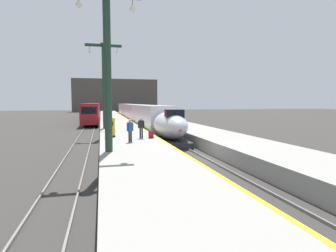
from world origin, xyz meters
TOP-DOWN VIEW (x-y plane):
  - ground_plane at (0.00, 0.00)m, footprint 260.00×260.00m
  - platform_left at (-4.05, 24.75)m, footprint 4.80×110.00m
  - platform_right at (4.05, 24.75)m, footprint 4.80×110.00m
  - platform_left_safety_stripe at (-1.77, 24.75)m, footprint 0.20×107.80m
  - rail_main_left at (-0.75, 27.50)m, footprint 0.08×110.00m
  - rail_main_right at (0.75, 27.50)m, footprint 0.08×110.00m
  - rail_secondary_left at (-8.85, 27.50)m, footprint 0.08×110.00m
  - rail_secondary_right at (-7.35, 27.50)m, footprint 0.08×110.00m
  - highspeed_train_main at (0.00, 31.51)m, footprint 2.92×57.06m
  - regional_train_adjacent at (-8.10, 43.74)m, footprint 2.85×36.60m
  - station_column_near at (-5.90, -1.21)m, footprint 4.00×0.68m
  - station_column_mid at (-5.90, 14.03)m, footprint 4.00×0.68m
  - passenger_near_edge at (-3.17, 4.27)m, footprint 0.49×0.39m
  - passenger_mid_platform at (-4.27, 2.31)m, footprint 0.51×0.38m
  - rolling_suitcase at (-2.37, 4.17)m, footprint 0.40×0.22m
  - ticket_machine_yellow at (-5.55, 5.90)m, footprint 0.76×0.62m
  - terminus_back_wall at (0.00, 102.00)m, footprint 36.00×2.00m

SIDE VIEW (x-z plane):
  - ground_plane at x=0.00m, z-range 0.00..0.00m
  - rail_main_left at x=-0.75m, z-range 0.00..0.12m
  - rail_main_right at x=0.75m, z-range 0.00..0.12m
  - rail_secondary_left at x=-8.85m, z-range 0.00..0.12m
  - rail_secondary_right at x=-7.35m, z-range 0.00..0.12m
  - platform_left at x=-4.05m, z-range 0.00..1.05m
  - platform_right at x=4.05m, z-range 0.00..1.05m
  - platform_left_safety_stripe at x=-1.77m, z-range 1.05..1.06m
  - rolling_suitcase at x=-2.37m, z-range 0.86..1.85m
  - ticket_machine_yellow at x=-5.55m, z-range 0.99..2.59m
  - highspeed_train_main at x=0.00m, z-range 0.15..3.75m
  - passenger_near_edge at x=-3.17m, z-range 1.19..2.88m
  - passenger_mid_platform at x=-4.27m, z-range 1.19..2.88m
  - regional_train_adjacent at x=-8.10m, z-range 0.23..4.03m
  - station_column_near at x=-5.90m, z-range 1.99..11.31m
  - station_column_mid at x=-5.90m, z-range 1.99..11.46m
  - terminus_back_wall at x=0.00m, z-range 0.00..14.00m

